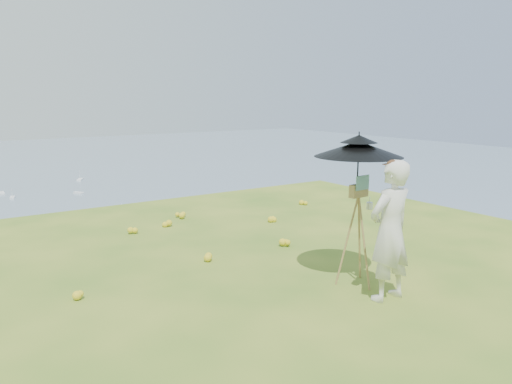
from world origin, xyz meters
TOP-DOWN VIEW (x-y plane):
  - ground at (0.00, 0.00)m, footprint 14.00×14.00m
  - slope_trees at (0.00, 35.00)m, footprint 110.00×50.00m
  - wildflowers at (0.00, 0.25)m, footprint 10.00×10.50m
  - painter at (1.53, -0.63)m, footprint 0.69×0.46m
  - field_easel at (1.57, -0.02)m, footprint 0.64×0.64m
  - sun_umbrella at (1.56, 0.01)m, footprint 1.31×1.31m
  - painter_cap at (1.53, -0.63)m, footprint 0.22×0.25m

SIDE VIEW (x-z plane):
  - slope_trees at x=0.00m, z-range -18.00..-12.00m
  - ground at x=0.00m, z-range 0.00..0.00m
  - wildflowers at x=0.00m, z-range 0.00..0.12m
  - field_easel at x=1.57m, z-range 0.00..1.56m
  - painter at x=1.53m, z-range 0.00..1.84m
  - sun_umbrella at x=1.56m, z-range 1.29..2.15m
  - painter_cap at x=1.53m, z-range 1.74..1.84m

